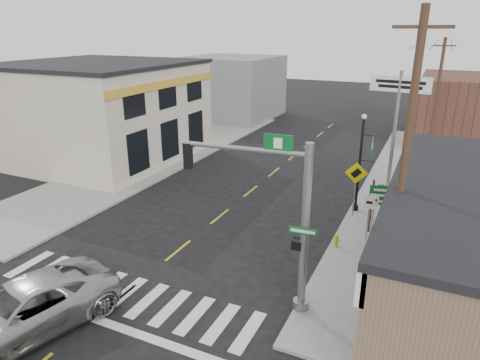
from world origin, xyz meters
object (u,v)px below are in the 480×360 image
at_px(bare_tree, 417,198).
at_px(guide_sign, 386,201).
at_px(suv, 23,310).
at_px(utility_pole_near, 404,163).
at_px(fire_hydrant, 336,240).
at_px(utility_pole_far, 436,99).
at_px(dance_center_sign, 398,102).
at_px(traffic_signal_pole, 284,208).
at_px(lamp_post, 362,156).

bearing_deg(bare_tree, guide_sign, 109.67).
relative_size(guide_sign, bare_tree, 0.60).
bearing_deg(guide_sign, suv, -142.78).
bearing_deg(utility_pole_near, suv, -153.23).
xyz_separation_m(suv, fire_hydrant, (7.85, 9.69, -0.38)).
xyz_separation_m(suv, utility_pole_far, (10.89, 25.92, 3.69)).
height_order(fire_hydrant, bare_tree, bare_tree).
bearing_deg(utility_pole_far, utility_pole_near, -89.24).
bearing_deg(dance_center_sign, traffic_signal_pole, -90.98).
xyz_separation_m(suv, bare_tree, (10.88, 8.02, 2.74)).
height_order(lamp_post, bare_tree, lamp_post).
bearing_deg(fire_hydrant, guide_sign, 51.26).
distance_m(suv, guide_sign, 15.19).
distance_m(guide_sign, utility_pole_far, 14.45).
relative_size(fire_hydrant, dance_center_sign, 0.09).
bearing_deg(suv, traffic_signal_pole, 50.13).
bearing_deg(guide_sign, bare_tree, -84.13).
distance_m(utility_pole_near, utility_pole_far, 19.15).
xyz_separation_m(fire_hydrant, utility_pole_near, (2.52, -2.90, 4.72)).
height_order(suv, fire_hydrant, suv).
bearing_deg(suv, utility_pole_far, 83.11).
xyz_separation_m(fire_hydrant, dance_center_sign, (1.18, 8.31, 4.91)).
distance_m(fire_hydrant, utility_pole_far, 17.00).
distance_m(suv, utility_pole_near, 13.13).
bearing_deg(traffic_signal_pole, bare_tree, 35.58).
distance_m(suv, utility_pole_far, 28.35).
xyz_separation_m(bare_tree, utility_pole_near, (-0.50, -1.24, 1.60)).
relative_size(suv, fire_hydrant, 9.85).
relative_size(fire_hydrant, utility_pole_near, 0.06).
bearing_deg(fire_hydrant, dance_center_sign, 81.95).
relative_size(dance_center_sign, utility_pole_near, 0.71).
relative_size(traffic_signal_pole, bare_tree, 1.39).
height_order(guide_sign, utility_pole_near, utility_pole_near).
bearing_deg(traffic_signal_pole, lamp_post, 80.09).
height_order(traffic_signal_pole, lamp_post, traffic_signal_pole).
bearing_deg(guide_sign, dance_center_sign, 80.83).
bearing_deg(dance_center_sign, utility_pole_far, 84.40).
relative_size(dance_center_sign, utility_pole_far, 0.81).
xyz_separation_m(traffic_signal_pole, guide_sign, (2.50, 7.00, -1.92)).
bearing_deg(dance_center_sign, guide_sign, -77.74).
bearing_deg(lamp_post, traffic_signal_pole, -113.11).
relative_size(traffic_signal_pole, utility_pole_near, 0.62).
xyz_separation_m(guide_sign, lamp_post, (-1.62, 2.36, 1.29)).
xyz_separation_m(utility_pole_near, utility_pole_far, (0.51, 19.13, -0.65)).
relative_size(suv, traffic_signal_pole, 0.99).
distance_m(suv, bare_tree, 13.79).
bearing_deg(bare_tree, lamp_post, 115.84).
height_order(guide_sign, lamp_post, lamp_post).
height_order(suv, guide_sign, guide_sign).
distance_m(bare_tree, utility_pole_far, 17.92).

